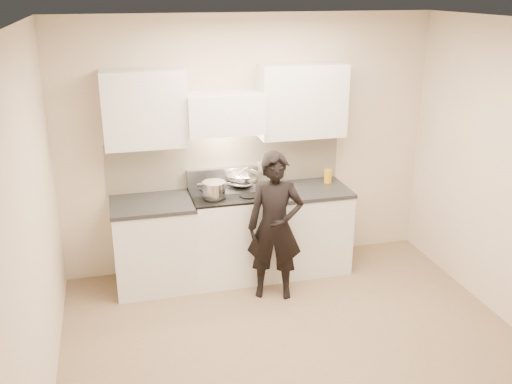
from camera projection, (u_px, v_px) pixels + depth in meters
ground_plane at (298, 347)px, 4.94m from camera, size 4.00×4.00×0.00m
room_shell at (282, 159)px, 4.72m from camera, size 4.04×3.54×2.70m
stove at (229, 235)px, 6.00m from camera, size 0.76×0.65×0.96m
counter_right at (303, 228)px, 6.21m from camera, size 0.92×0.67×0.92m
counter_left at (154, 244)px, 5.82m from camera, size 0.82×0.67×0.92m
wok at (242, 178)px, 5.96m from camera, size 0.36×0.43×0.29m
stock_pot at (214, 189)px, 5.67m from camera, size 0.33×0.27×0.16m
utensil_crock at (278, 177)px, 6.12m from camera, size 0.11×0.11×0.30m
spice_jar at (280, 181)px, 6.13m from camera, size 0.04×0.04×0.09m
oil_glass at (328, 176)px, 6.20m from camera, size 0.08×0.08×0.15m
person at (275, 227)px, 5.53m from camera, size 0.63×0.51×1.49m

